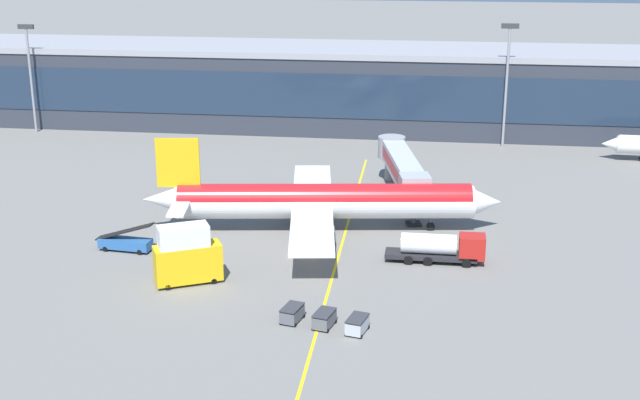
% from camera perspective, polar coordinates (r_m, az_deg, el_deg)
% --- Properties ---
extents(ground_plane, '(700.00, 700.00, 0.00)m').
position_cam_1_polar(ground_plane, '(96.16, -0.67, -3.67)').
color(ground_plane, slate).
extents(apron_lead_in_line, '(1.10, 80.00, 0.01)m').
position_cam_1_polar(apron_lead_in_line, '(97.63, 1.35, -3.33)').
color(apron_lead_in_line, yellow).
rests_on(apron_lead_in_line, ground_plane).
extents(terminal_building, '(167.68, 20.35, 14.60)m').
position_cam_1_polar(terminal_building, '(156.79, 3.07, 7.49)').
color(terminal_building, '#2D333D').
rests_on(terminal_building, ground_plane).
extents(main_airliner, '(43.06, 34.26, 11.50)m').
position_cam_1_polar(main_airliner, '(102.52, 0.15, -0.07)').
color(main_airliner, white).
rests_on(main_airliner, ground_plane).
extents(jet_bridge, '(7.92, 23.21, 6.44)m').
position_cam_1_polar(jet_bridge, '(114.81, 5.45, 2.33)').
color(jet_bridge, '#B2B7BC').
rests_on(jet_bridge, ground_plane).
extents(fuel_tanker, '(10.81, 2.75, 3.25)m').
position_cam_1_polar(fuel_tanker, '(94.43, 8.12, -3.13)').
color(fuel_tanker, '#232326').
rests_on(fuel_tanker, ground_plane).
extents(catering_lift, '(7.19, 5.32, 6.30)m').
position_cam_1_polar(catering_lift, '(88.70, -8.87, -3.65)').
color(catering_lift, yellow).
rests_on(catering_lift, ground_plane).
extents(belt_loader, '(7.00, 2.53, 3.49)m').
position_cam_1_polar(belt_loader, '(99.56, -12.82, -2.76)').
color(belt_loader, '#285B9E').
rests_on(belt_loader, ground_plane).
extents(baggage_cart_0, '(2.15, 2.94, 1.48)m').
position_cam_1_polar(baggage_cart_0, '(80.33, -1.87, -7.55)').
color(baggage_cart_0, '#595B60').
rests_on(baggage_cart_0, ground_plane).
extents(baggage_cart_1, '(2.15, 2.94, 1.48)m').
position_cam_1_polar(baggage_cart_1, '(79.24, 0.28, -7.92)').
color(baggage_cart_1, '#595B60').
rests_on(baggage_cart_1, ground_plane).
extents(baggage_cart_2, '(2.15, 2.94, 1.48)m').
position_cam_1_polar(baggage_cart_2, '(78.26, 2.49, -8.28)').
color(baggage_cart_2, '#B2B7BC').
rests_on(baggage_cart_2, ground_plane).
extents(apron_light_mast_1, '(2.80, 0.50, 20.35)m').
position_cam_1_polar(apron_light_mast_1, '(144.15, 12.34, 8.14)').
color(apron_light_mast_1, gray).
rests_on(apron_light_mast_1, ground_plane).
extents(apron_light_mast_2, '(2.80, 0.50, 19.03)m').
position_cam_1_polar(apron_light_mast_2, '(160.27, -18.74, 8.30)').
color(apron_light_mast_2, gray).
rests_on(apron_light_mast_2, ground_plane).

